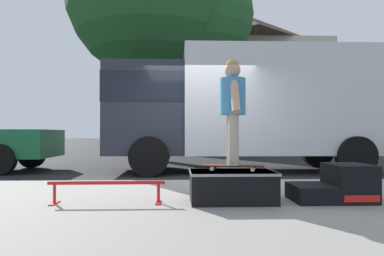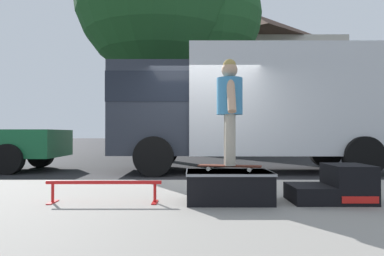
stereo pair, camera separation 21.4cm
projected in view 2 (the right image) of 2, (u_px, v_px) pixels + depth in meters
name	position (u px, v px, depth m)	size (l,w,h in m)	color
ground_plane	(207.00, 183.00, 7.15)	(140.00, 140.00, 0.00)	black
sidewalk_slab	(218.00, 213.00, 4.15)	(50.00, 5.00, 0.12)	gray
skate_box	(229.00, 185.00, 4.51)	(1.04, 0.72, 0.38)	black
kicker_ramp	(336.00, 186.00, 4.51)	(0.96, 0.65, 0.46)	black
grind_rail	(104.00, 186.00, 4.45)	(1.40, 0.28, 0.27)	red
skateboard	(230.00, 166.00, 4.57)	(0.81, 0.38, 0.07)	#4C1E14
skater_kid	(230.00, 103.00, 4.58)	(0.32, 0.68, 1.33)	#B7AD99
box_truck	(249.00, 105.00, 9.38)	(6.91, 2.63, 3.05)	silver
street_tree_main	(170.00, 1.00, 13.42)	(6.79, 6.17, 9.10)	brown
house_behind	(249.00, 80.00, 22.23)	(9.54, 8.23, 8.40)	beige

